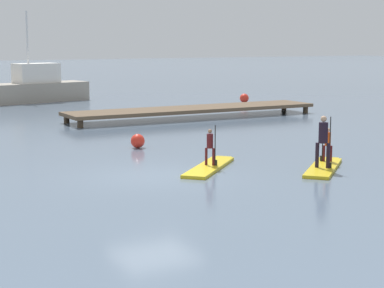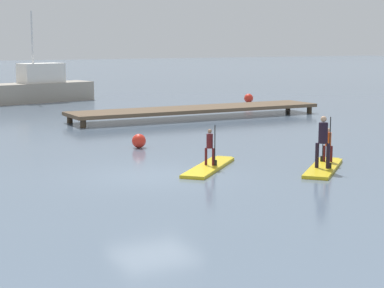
{
  "view_description": "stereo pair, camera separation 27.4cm",
  "coord_description": "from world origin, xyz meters",
  "px_view_note": "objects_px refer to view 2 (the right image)",
  "views": [
    {
      "loc": [
        -8.43,
        -17.72,
        4.02
      ],
      "look_at": [
        1.9,
        1.08,
        0.69
      ],
      "focal_mm": 62.53,
      "sensor_mm": 36.0,
      "label": 1
    },
    {
      "loc": [
        -8.19,
        -17.85,
        4.02
      ],
      "look_at": [
        1.9,
        1.08,
        0.69
      ],
      "focal_mm": 62.53,
      "sensor_mm": 36.0,
      "label": 2
    }
  ],
  "objects_px": {
    "mooring_buoy_mid": "(139,141)",
    "mooring_buoy_near": "(249,98)",
    "paddler_adult": "(323,138)",
    "paddleboard_far": "(324,168)",
    "paddler_child_solo": "(210,145)",
    "paddleboard_near": "(209,167)",
    "fishing_boat_white_large": "(31,89)",
    "paddler_child_front": "(328,143)"
  },
  "relations": [
    {
      "from": "paddler_adult",
      "to": "mooring_buoy_near",
      "type": "distance_m",
      "value": 23.07
    },
    {
      "from": "paddleboard_near",
      "to": "paddler_child_solo",
      "type": "height_order",
      "value": "paddler_child_solo"
    },
    {
      "from": "paddler_child_solo",
      "to": "mooring_buoy_near",
      "type": "height_order",
      "value": "paddler_child_solo"
    },
    {
      "from": "paddleboard_near",
      "to": "paddleboard_far",
      "type": "bearing_deg",
      "value": -30.44
    },
    {
      "from": "fishing_boat_white_large",
      "to": "mooring_buoy_near",
      "type": "distance_m",
      "value": 14.29
    },
    {
      "from": "paddleboard_near",
      "to": "paddler_child_solo",
      "type": "bearing_deg",
      "value": -0.69
    },
    {
      "from": "fishing_boat_white_large",
      "to": "paddler_adult",
      "type": "bearing_deg",
      "value": -86.02
    },
    {
      "from": "paddleboard_near",
      "to": "mooring_buoy_near",
      "type": "relative_size",
      "value": 5.19
    },
    {
      "from": "paddler_child_solo",
      "to": "mooring_buoy_near",
      "type": "distance_m",
      "value": 22.81
    },
    {
      "from": "paddleboard_far",
      "to": "fishing_boat_white_large",
      "type": "relative_size",
      "value": 0.33
    },
    {
      "from": "paddler_adult",
      "to": "paddler_child_solo",
      "type": "bearing_deg",
      "value": 144.4
    },
    {
      "from": "paddleboard_far",
      "to": "mooring_buoy_near",
      "type": "bearing_deg",
      "value": 63.09
    },
    {
      "from": "paddleboard_far",
      "to": "paddler_child_front",
      "type": "relative_size",
      "value": 2.7
    },
    {
      "from": "mooring_buoy_near",
      "to": "paddler_child_solo",
      "type": "bearing_deg",
      "value": -125.95
    },
    {
      "from": "mooring_buoy_mid",
      "to": "mooring_buoy_near",
      "type": "bearing_deg",
      "value": 44.79
    },
    {
      "from": "mooring_buoy_mid",
      "to": "paddleboard_near",
      "type": "bearing_deg",
      "value": -86.12
    },
    {
      "from": "paddler_child_solo",
      "to": "fishing_boat_white_large",
      "type": "relative_size",
      "value": 0.14
    },
    {
      "from": "paddler_adult",
      "to": "paddler_child_front",
      "type": "height_order",
      "value": "paddler_adult"
    },
    {
      "from": "mooring_buoy_near",
      "to": "paddler_adult",
      "type": "bearing_deg",
      "value": -117.18
    },
    {
      "from": "paddleboard_far",
      "to": "paddleboard_near",
      "type": "bearing_deg",
      "value": 149.56
    },
    {
      "from": "fishing_boat_white_large",
      "to": "mooring_buoy_near",
      "type": "relative_size",
      "value": 15.21
    },
    {
      "from": "paddleboard_far",
      "to": "mooring_buoy_near",
      "type": "distance_m",
      "value": 22.75
    },
    {
      "from": "paddleboard_near",
      "to": "fishing_boat_white_large",
      "type": "height_order",
      "value": "fishing_boat_white_large"
    },
    {
      "from": "paddleboard_far",
      "to": "paddler_child_front",
      "type": "xyz_separation_m",
      "value": [
        0.6,
        0.56,
        0.67
      ]
    },
    {
      "from": "paddler_child_front",
      "to": "mooring_buoy_near",
      "type": "relative_size",
      "value": 1.87
    },
    {
      "from": "paddler_child_solo",
      "to": "paddleboard_far",
      "type": "xyz_separation_m",
      "value": [
        3.09,
        -1.83,
        -0.7
      ]
    },
    {
      "from": "paddleboard_far",
      "to": "paddler_adult",
      "type": "xyz_separation_m",
      "value": [
        -0.23,
        -0.22,
        0.98
      ]
    },
    {
      "from": "paddler_child_front",
      "to": "fishing_boat_white_large",
      "type": "relative_size",
      "value": 0.12
    },
    {
      "from": "mooring_buoy_near",
      "to": "paddleboard_far",
      "type": "bearing_deg",
      "value": -116.91
    },
    {
      "from": "mooring_buoy_near",
      "to": "paddler_child_front",
      "type": "bearing_deg",
      "value": -116.18
    },
    {
      "from": "paddleboard_far",
      "to": "paddler_adult",
      "type": "bearing_deg",
      "value": -136.6
    },
    {
      "from": "paddler_child_solo",
      "to": "paddleboard_far",
      "type": "bearing_deg",
      "value": -30.58
    },
    {
      "from": "paddleboard_near",
      "to": "fishing_boat_white_large",
      "type": "distance_m",
      "value": 25.48
    },
    {
      "from": "paddleboard_near",
      "to": "paddler_child_front",
      "type": "xyz_separation_m",
      "value": [
        3.71,
        -1.26,
        0.67
      ]
    },
    {
      "from": "paddleboard_far",
      "to": "mooring_buoy_mid",
      "type": "distance_m",
      "value": 7.49
    },
    {
      "from": "paddleboard_near",
      "to": "fishing_boat_white_large",
      "type": "bearing_deg",
      "value": 87.84
    },
    {
      "from": "paddleboard_near",
      "to": "mooring_buoy_near",
      "type": "distance_m",
      "value": 22.82
    },
    {
      "from": "paddler_child_solo",
      "to": "paddleboard_far",
      "type": "distance_m",
      "value": 3.66
    },
    {
      "from": "paddler_child_front",
      "to": "mooring_buoy_near",
      "type": "bearing_deg",
      "value": 63.82
    },
    {
      "from": "paddler_child_solo",
      "to": "paddler_adult",
      "type": "relative_size",
      "value": 0.79
    },
    {
      "from": "mooring_buoy_mid",
      "to": "paddler_child_solo",
      "type": "bearing_deg",
      "value": -85.92
    },
    {
      "from": "paddleboard_near",
      "to": "mooring_buoy_mid",
      "type": "xyz_separation_m",
      "value": [
        -0.33,
        4.83,
        0.22
      ]
    }
  ]
}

